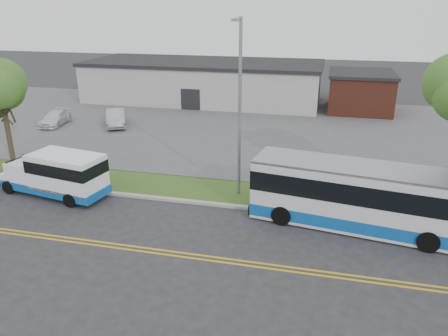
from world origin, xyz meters
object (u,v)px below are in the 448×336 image
(shuttle_bus, at_px, (59,173))
(pedestrian, at_px, (26,166))
(tree_west, at_px, (1,92))
(transit_bus, at_px, (370,198))
(parked_car_b, at_px, (55,118))
(parked_car_a, at_px, (116,117))
(streetlight_near, at_px, (240,104))

(shuttle_bus, height_order, pedestrian, shuttle_bus)
(tree_west, relative_size, pedestrian, 4.36)
(transit_bus, xyz_separation_m, parked_car_b, (-25.66, 13.22, -0.89))
(tree_west, xyz_separation_m, shuttle_bus, (5.26, -2.84, -3.79))
(tree_west, relative_size, parked_car_a, 1.57)
(shuttle_bus, relative_size, parked_car_b, 1.67)
(transit_bus, distance_m, pedestrian, 19.96)
(streetlight_near, bearing_deg, parked_car_a, 138.66)
(parked_car_a, bearing_deg, streetlight_near, -68.54)
(shuttle_bus, height_order, parked_car_b, shuttle_bus)
(tree_west, distance_m, transit_bus, 22.28)
(streetlight_near, height_order, pedestrian, streetlight_near)
(transit_bus, bearing_deg, pedestrian, -175.68)
(transit_bus, bearing_deg, parked_car_b, 161.43)
(pedestrian, height_order, parked_car_b, pedestrian)
(pedestrian, bearing_deg, shuttle_bus, 135.78)
(tree_west, xyz_separation_m, transit_bus, (21.82, -2.79, -3.55))
(streetlight_near, height_order, shuttle_bus, streetlight_near)
(streetlight_near, distance_m, parked_car_b, 22.24)
(shuttle_bus, xyz_separation_m, pedestrian, (-3.34, 1.56, -0.45))
(pedestrian, bearing_deg, parked_car_a, -107.26)
(streetlight_near, height_order, parked_car_b, streetlight_near)
(tree_west, bearing_deg, pedestrian, -33.60)
(parked_car_b, bearing_deg, transit_bus, -35.97)
(streetlight_near, height_order, parked_car_a, streetlight_near)
(shuttle_bus, bearing_deg, parked_car_b, 134.23)
(streetlight_near, distance_m, transit_bus, 8.08)
(tree_west, distance_m, pedestrian, 4.82)
(streetlight_near, bearing_deg, parked_car_b, 149.96)
(transit_bus, distance_m, parked_car_a, 24.80)
(streetlight_near, bearing_deg, shuttle_bus, -166.36)
(tree_west, bearing_deg, shuttle_bus, -28.34)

